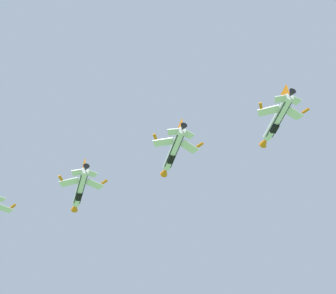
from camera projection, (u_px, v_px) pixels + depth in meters
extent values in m
cube|color=white|center=(3.00, 208.00, 156.90)|extent=(3.64, 4.60, 0.59)
cube|color=orange|center=(13.00, 206.00, 156.63)|extent=(1.68, 1.26, 0.29)
cube|color=white|center=(0.00, 199.00, 154.23)|extent=(2.64, 2.78, 0.37)
cylinder|color=white|center=(80.00, 188.00, 150.08)|extent=(8.14, 10.88, 1.70)
cube|color=#383D47|center=(80.00, 189.00, 149.78)|extent=(6.88, 9.17, 0.54)
cone|color=orange|center=(75.00, 207.00, 155.26)|extent=(2.64, 2.86, 1.56)
cone|color=black|center=(86.00, 168.00, 145.19)|extent=(2.02, 2.09, 1.36)
ellipsoid|color=#192333|center=(78.00, 192.00, 152.40)|extent=(2.79, 3.32, 1.20)
cube|color=black|center=(79.00, 196.00, 151.13)|extent=(2.21, 2.48, 0.94)
cube|color=white|center=(70.00, 182.00, 148.12)|extent=(4.38, 2.34, 0.60)
cube|color=orange|center=(61.00, 178.00, 146.78)|extent=(0.75, 1.65, 0.29)
cube|color=white|center=(94.00, 184.00, 149.45)|extent=(3.64, 4.60, 0.60)
cube|color=orange|center=(104.00, 182.00, 149.18)|extent=(1.68, 1.26, 0.29)
cube|color=white|center=(77.00, 172.00, 146.00)|extent=(2.51, 2.13, 0.37)
cube|color=white|center=(92.00, 174.00, 146.78)|extent=(2.64, 2.78, 0.37)
cube|color=orange|center=(84.00, 167.00, 147.77)|extent=(1.83, 2.40, 2.61)
cylinder|color=white|center=(174.00, 149.00, 142.25)|extent=(8.14, 10.88, 1.70)
cube|color=#383D47|center=(174.00, 151.00, 141.94)|extent=(6.86, 9.15, 0.41)
cone|color=orange|center=(165.00, 171.00, 147.43)|extent=(2.64, 2.86, 1.56)
cone|color=black|center=(183.00, 128.00, 137.36)|extent=(2.02, 2.09, 1.36)
ellipsoid|color=#192333|center=(171.00, 155.00, 144.59)|extent=(2.71, 3.27, 1.11)
cube|color=black|center=(171.00, 159.00, 143.28)|extent=(2.15, 2.44, 0.85)
cube|color=white|center=(164.00, 142.00, 140.46)|extent=(4.38, 2.34, 0.23)
cube|color=orange|center=(155.00, 137.00, 139.26)|extent=(0.73, 1.65, 0.24)
cube|color=white|center=(189.00, 147.00, 141.44)|extent=(3.64, 4.60, 0.23)
cube|color=orange|center=(200.00, 145.00, 141.02)|extent=(1.67, 1.24, 0.24)
cube|color=white|center=(173.00, 132.00, 138.27)|extent=(2.51, 2.13, 0.18)
cube|color=white|center=(188.00, 135.00, 138.84)|extent=(2.64, 2.77, 0.18)
cube|color=orange|center=(180.00, 128.00, 139.98)|extent=(1.64, 2.28, 2.60)
cylinder|color=white|center=(278.00, 118.00, 135.88)|extent=(8.14, 10.88, 1.70)
cube|color=#383D47|center=(278.00, 120.00, 135.59)|extent=(6.88, 9.17, 0.55)
cone|color=orange|center=(265.00, 141.00, 141.06)|extent=(2.64, 2.86, 1.56)
cone|color=black|center=(291.00, 94.00, 131.00)|extent=(2.02, 2.09, 1.36)
ellipsoid|color=#192333|center=(272.00, 124.00, 138.20)|extent=(2.80, 3.33, 1.21)
cube|color=black|center=(275.00, 128.00, 136.93)|extent=(2.21, 2.48, 0.95)
cube|color=white|center=(269.00, 111.00, 133.91)|extent=(4.38, 2.34, 0.64)
cube|color=orange|center=(261.00, 106.00, 132.55)|extent=(0.75, 1.65, 0.30)
cube|color=white|center=(294.00, 114.00, 135.27)|extent=(3.64, 4.60, 0.64)
cube|color=orange|center=(306.00, 111.00, 135.00)|extent=(1.68, 1.26, 0.30)
cube|color=white|center=(280.00, 99.00, 131.79)|extent=(2.51, 2.13, 0.39)
cube|color=white|center=(295.00, 101.00, 132.59)|extent=(2.64, 2.78, 0.39)
cube|color=orange|center=(285.00, 94.00, 133.56)|extent=(1.85, 2.42, 2.61)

